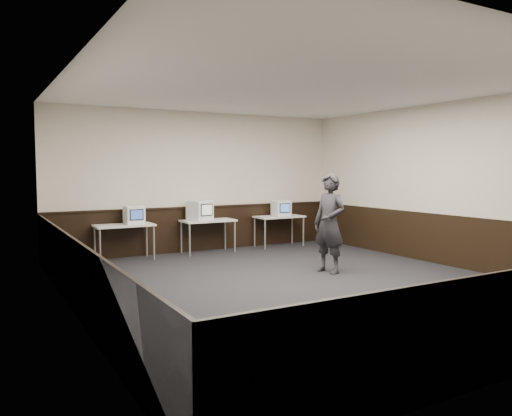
# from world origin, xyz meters

# --- Properties ---
(floor) EXTENTS (8.00, 8.00, 0.00)m
(floor) POSITION_xyz_m (0.00, 0.00, 0.00)
(floor) COLOR black
(floor) RESTS_ON ground
(ceiling) EXTENTS (8.00, 8.00, 0.00)m
(ceiling) POSITION_xyz_m (0.00, 0.00, 3.20)
(ceiling) COLOR white
(ceiling) RESTS_ON back_wall
(back_wall) EXTENTS (7.00, 0.00, 7.00)m
(back_wall) POSITION_xyz_m (0.00, 4.00, 1.60)
(back_wall) COLOR beige
(back_wall) RESTS_ON ground
(left_wall) EXTENTS (0.00, 8.00, 8.00)m
(left_wall) POSITION_xyz_m (-3.50, 0.00, 1.60)
(left_wall) COLOR beige
(left_wall) RESTS_ON ground
(right_wall) EXTENTS (0.00, 8.00, 8.00)m
(right_wall) POSITION_xyz_m (3.50, 0.00, 1.60)
(right_wall) COLOR beige
(right_wall) RESTS_ON ground
(wainscot_back) EXTENTS (6.98, 0.04, 1.00)m
(wainscot_back) POSITION_xyz_m (0.00, 3.98, 0.50)
(wainscot_back) COLOR black
(wainscot_back) RESTS_ON back_wall
(wainscot_left) EXTENTS (0.04, 7.98, 1.00)m
(wainscot_left) POSITION_xyz_m (-3.48, 0.00, 0.50)
(wainscot_left) COLOR black
(wainscot_left) RESTS_ON left_wall
(wainscot_right) EXTENTS (0.04, 7.98, 1.00)m
(wainscot_right) POSITION_xyz_m (3.48, 0.00, 0.50)
(wainscot_right) COLOR black
(wainscot_right) RESTS_ON right_wall
(wainscot_rail) EXTENTS (6.98, 0.06, 0.04)m
(wainscot_rail) POSITION_xyz_m (0.00, 3.96, 1.02)
(wainscot_rail) COLOR black
(wainscot_rail) RESTS_ON wainscot_back
(desk_left) EXTENTS (1.20, 0.60, 0.75)m
(desk_left) POSITION_xyz_m (-1.90, 3.60, 0.68)
(desk_left) COLOR silver
(desk_left) RESTS_ON ground
(desk_center) EXTENTS (1.20, 0.60, 0.75)m
(desk_center) POSITION_xyz_m (0.00, 3.60, 0.68)
(desk_center) COLOR silver
(desk_center) RESTS_ON ground
(desk_right) EXTENTS (1.20, 0.60, 0.75)m
(desk_right) POSITION_xyz_m (1.90, 3.60, 0.68)
(desk_right) COLOR silver
(desk_right) RESTS_ON ground
(emac_left) EXTENTS (0.38, 0.41, 0.38)m
(emac_left) POSITION_xyz_m (-1.69, 3.59, 0.94)
(emac_left) COLOR white
(emac_left) RESTS_ON desk_left
(emac_center) EXTENTS (0.56, 0.58, 0.44)m
(emac_center) POSITION_xyz_m (-0.19, 3.62, 0.97)
(emac_center) COLOR white
(emac_center) RESTS_ON desk_center
(emac_right) EXTENTS (0.41, 0.44, 0.38)m
(emac_right) POSITION_xyz_m (1.93, 3.55, 0.94)
(emac_right) COLOR white
(emac_right) RESTS_ON desk_right
(person) EXTENTS (0.58, 0.74, 1.81)m
(person) POSITION_xyz_m (1.05, 0.53, 0.91)
(person) COLOR #232227
(person) RESTS_ON ground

